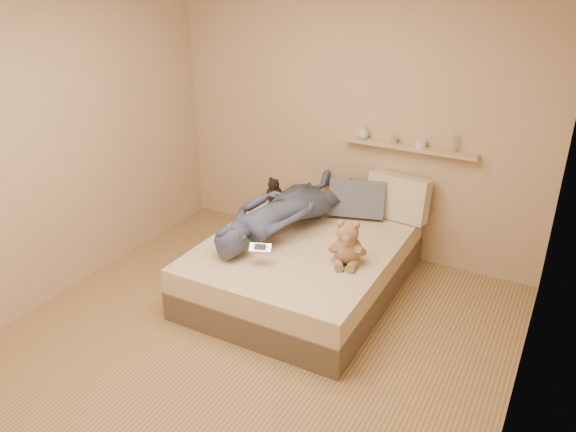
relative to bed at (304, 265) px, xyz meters
The scene contains 10 objects.
room 1.42m from the bed, 90.00° to the right, with size 3.80×3.80×3.80m.
bed is the anchor object (origin of this frame).
game_console 0.64m from the bed, 103.15° to the right, with size 0.18×0.13×0.06m.
teddy_bear 0.62m from the bed, 20.09° to the right, with size 0.30×0.31×0.37m.
dark_plush 0.93m from the bed, 136.35° to the left, with size 0.16×0.16×0.25m.
pillow_cream 1.07m from the bed, 57.73° to the left, with size 0.55×0.16×0.40m, color beige.
pillow_grey 0.82m from the bed, 74.94° to the left, with size 0.50×0.14×0.34m, color #575C69.
person 0.51m from the bed, 152.51° to the left, with size 0.58×1.58×0.38m, color #454F6C.
wall_shelf 1.38m from the bed, 58.82° to the left, with size 1.20×0.12×0.03m, color tan.
shelf_bottles 1.36m from the bed, 68.23° to the left, with size 0.89×0.13×0.16m.
Camera 1 is at (1.87, -2.79, 2.62)m, focal length 35.00 mm.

